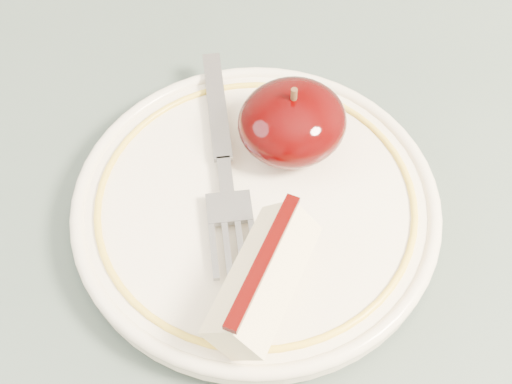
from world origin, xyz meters
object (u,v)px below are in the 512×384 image
plate (256,205)px  table (352,331)px  apple_half (292,122)px  fork (224,161)px

plate → table: bearing=-59.8°
table → apple_half: size_ratio=13.04×
plate → fork: (-0.00, 0.03, 0.01)m
table → apple_half: 0.16m
apple_half → plate: bearing=-146.6°
plate → apple_half: 0.06m
plate → fork: bearing=96.7°
plate → apple_half: size_ratio=3.27×
plate → fork: 0.04m
fork → plate: bearing=-150.2°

